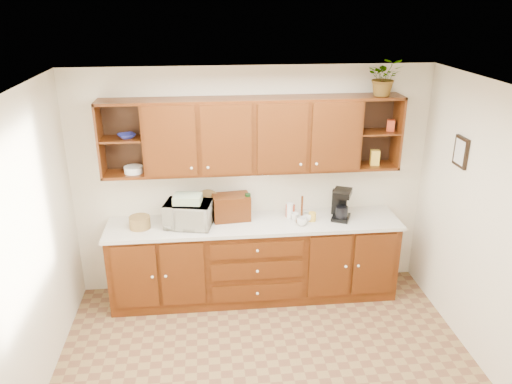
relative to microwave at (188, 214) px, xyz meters
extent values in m
plane|color=olive|center=(0.72, -1.41, -1.08)|extent=(4.00, 4.00, 0.00)
plane|color=white|center=(0.72, -1.41, 1.52)|extent=(4.00, 4.00, 0.00)
plane|color=#F1E7CB|center=(0.72, 0.34, 0.22)|extent=(4.00, 0.00, 4.00)
plane|color=#F1E7CB|center=(-1.28, -1.41, 0.22)|extent=(0.00, 3.50, 3.50)
plane|color=#F1E7CB|center=(2.72, -1.41, 0.22)|extent=(0.00, 3.50, 3.50)
cube|color=#3B1B06|center=(0.72, 0.04, -0.63)|extent=(3.20, 0.60, 0.90)
cube|color=silver|center=(0.72, 0.03, -0.16)|extent=(3.24, 0.64, 0.04)
cube|color=#3B1B06|center=(0.72, 0.17, 0.81)|extent=(2.30, 0.33, 0.80)
cube|color=black|center=(-0.66, 0.32, 0.81)|extent=(0.45, 0.02, 0.80)
cube|color=black|center=(2.09, 0.32, 0.81)|extent=(0.45, 0.02, 0.80)
cube|color=#3B1B06|center=(-0.66, 0.17, 0.81)|extent=(0.43, 0.30, 0.02)
cube|color=#3B1B06|center=(2.09, 0.17, 0.81)|extent=(0.43, 0.30, 0.02)
cube|color=#3B1B06|center=(2.09, 0.17, 1.20)|extent=(0.45, 0.33, 0.03)
cube|color=white|center=(0.72, 0.12, 0.39)|extent=(0.40, 0.05, 0.02)
cube|color=black|center=(2.70, -0.51, 0.77)|extent=(0.03, 0.24, 0.30)
cylinder|color=olive|center=(-0.52, 0.01, -0.07)|extent=(0.24, 0.24, 0.13)
imported|color=beige|center=(0.00, 0.00, 0.00)|extent=(0.56, 0.44, 0.27)
cube|color=#EDE26F|center=(0.00, 0.00, 0.18)|extent=(0.32, 0.26, 0.09)
cylinder|color=black|center=(0.65, 0.10, 0.02)|extent=(0.07, 0.07, 0.31)
cylinder|color=olive|center=(0.22, 0.22, -0.13)|extent=(0.33, 0.20, 0.32)
cube|color=#3B1B06|center=(0.47, 0.14, 0.00)|extent=(0.43, 0.29, 0.28)
cylinder|color=#3B1B06|center=(1.24, -0.03, 0.02)|extent=(0.02, 0.02, 0.31)
cylinder|color=#3B1B06|center=(1.24, -0.03, -0.13)|extent=(0.12, 0.12, 0.02)
imported|color=white|center=(1.31, 0.00, -0.09)|extent=(0.15, 0.15, 0.09)
imported|color=white|center=(1.17, 0.02, -0.09)|extent=(0.15, 0.15, 0.09)
imported|color=white|center=(1.23, -0.11, -0.09)|extent=(0.15, 0.15, 0.09)
cylinder|color=#AF3519|center=(1.14, 0.13, -0.06)|extent=(0.13, 0.13, 0.14)
cylinder|color=white|center=(1.13, 0.11, -0.05)|extent=(0.10, 0.10, 0.17)
cylinder|color=gold|center=(1.36, -0.01, -0.09)|extent=(0.09, 0.09, 0.10)
cube|color=black|center=(1.69, 0.00, -0.12)|extent=(0.27, 0.29, 0.04)
cube|color=black|center=(1.69, 0.10, 0.03)|extent=(0.17, 0.12, 0.30)
cube|color=black|center=(1.69, 0.00, 0.18)|extent=(0.27, 0.29, 0.06)
cylinder|color=black|center=(1.69, -0.01, -0.04)|extent=(0.18, 0.18, 0.13)
imported|color=navy|center=(-0.60, 0.15, 0.85)|extent=(0.24, 0.24, 0.04)
cylinder|color=white|center=(-0.56, 0.16, 0.48)|extent=(0.27, 0.27, 0.07)
cube|color=gold|center=(2.07, 0.14, 0.53)|extent=(0.11, 0.09, 0.17)
cube|color=#AF3519|center=(2.22, 0.16, 0.88)|extent=(0.10, 0.09, 0.12)
imported|color=#999999|center=(2.09, 0.13, 1.41)|extent=(0.41, 0.38, 0.39)
camera|label=1|loc=(0.21, -4.96, 2.20)|focal=35.00mm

